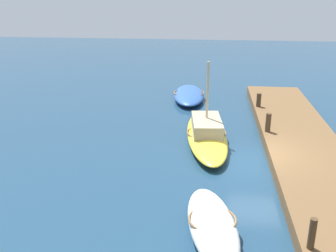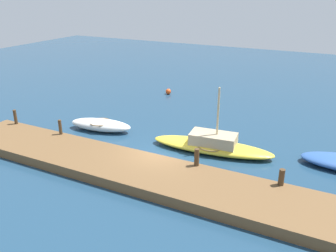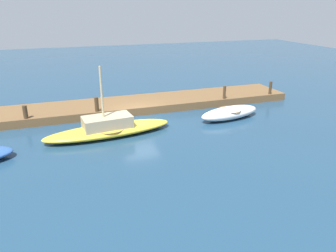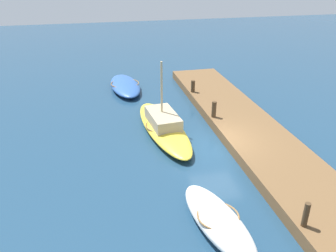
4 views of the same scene
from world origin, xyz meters
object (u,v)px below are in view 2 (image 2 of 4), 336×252
mooring_post_mid_west (60,127)px  mooring_post_mid_east (197,157)px  mooring_post_west (15,117)px  rowboat_white (101,125)px  marker_buoy (168,91)px  mooring_post_east (282,177)px  sailboat_yellow (212,145)px

mooring_post_mid_west → mooring_post_mid_east: size_ratio=1.00×
mooring_post_west → mooring_post_mid_east: mooring_post_west is taller
rowboat_white → marker_buoy: 10.16m
mooring_post_east → mooring_post_west: bearing=180.0°
rowboat_white → marker_buoy: size_ratio=9.14×
sailboat_yellow → mooring_post_mid_east: (0.24, -3.10, 0.60)m
sailboat_yellow → rowboat_white: sailboat_yellow is taller
rowboat_white → mooring_post_mid_east: bearing=-28.4°
rowboat_white → mooring_post_mid_west: 3.05m
mooring_post_mid_west → mooring_post_east: size_ratio=1.17×
mooring_post_west → mooring_post_east: mooring_post_west is taller
mooring_post_mid_east → mooring_post_east: (4.39, 0.00, -0.07)m
mooring_post_west → mooring_post_mid_east: bearing=0.0°
mooring_post_mid_west → mooring_post_east: (13.88, 0.00, -0.07)m
rowboat_white → mooring_post_mid_west: size_ratio=4.84×
sailboat_yellow → mooring_post_west: size_ratio=7.57×
mooring_post_east → mooring_post_mid_east: bearing=180.0°
mooring_post_mid_west → marker_buoy: bearing=84.3°
mooring_post_mid_east → mooring_post_east: mooring_post_mid_east is taller
mooring_post_east → marker_buoy: (-12.58, 12.94, -0.72)m
rowboat_white → mooring_post_west: size_ratio=4.61×
mooring_post_mid_west → rowboat_white: bearing=69.1°
sailboat_yellow → mooring_post_mid_east: sailboat_yellow is taller
mooring_post_west → mooring_post_mid_east: 13.56m
rowboat_white → mooring_post_mid_east: size_ratio=4.85×
sailboat_yellow → mooring_post_mid_east: bearing=-91.3°
sailboat_yellow → mooring_post_east: sailboat_yellow is taller
rowboat_white → mooring_post_east: size_ratio=5.63×
marker_buoy → mooring_post_east: bearing=-45.8°
rowboat_white → mooring_post_west: mooring_post_west is taller
sailboat_yellow → mooring_post_west: sailboat_yellow is taller
rowboat_white → mooring_post_west: (-5.14, -2.78, 0.66)m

